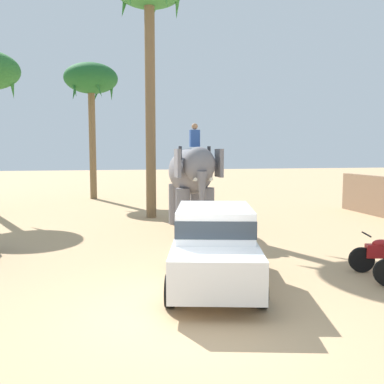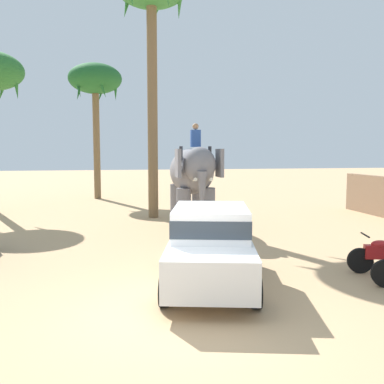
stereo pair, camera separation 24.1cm
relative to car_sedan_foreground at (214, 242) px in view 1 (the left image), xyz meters
name	(u,v)px [view 1 (the left image)]	position (x,y,z in m)	size (l,w,h in m)	color
ground_plane	(188,320)	(-0.94, -1.75, -0.93)	(120.00, 120.00, 0.00)	tan
car_sedan_foreground	(214,242)	(0.00, 0.00, 0.00)	(2.63, 4.39, 1.70)	white
elephant_with_mahout	(192,176)	(0.85, 6.42, 1.06)	(1.66, 3.88, 3.88)	slate
palm_tree_near_hut	(91,82)	(-3.01, 17.39, 6.13)	(3.20, 3.20, 8.19)	brown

